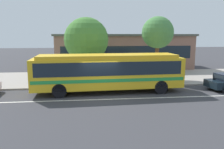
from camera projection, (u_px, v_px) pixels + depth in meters
ground_plane at (100, 96)px, 16.01m from camera, size 120.00×120.00×0.00m
sidewalk_slab at (96, 78)px, 22.40m from camera, size 60.00×8.00×0.12m
lane_stripe_center at (101, 99)px, 15.22m from camera, size 56.00×0.16×0.01m
transit_bus at (108, 70)px, 16.96m from camera, size 11.12×2.99×2.84m
pedestrian_waiting_near_sign at (156, 71)px, 20.58m from camera, size 0.36×0.36×1.64m
street_tree_near_stop at (86, 40)px, 21.15m from camera, size 4.14×4.14×5.77m
street_tree_mid_block at (158, 33)px, 21.49m from camera, size 3.02×3.02×5.88m
station_building at (122, 51)px, 29.56m from camera, size 16.82×7.61×4.35m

